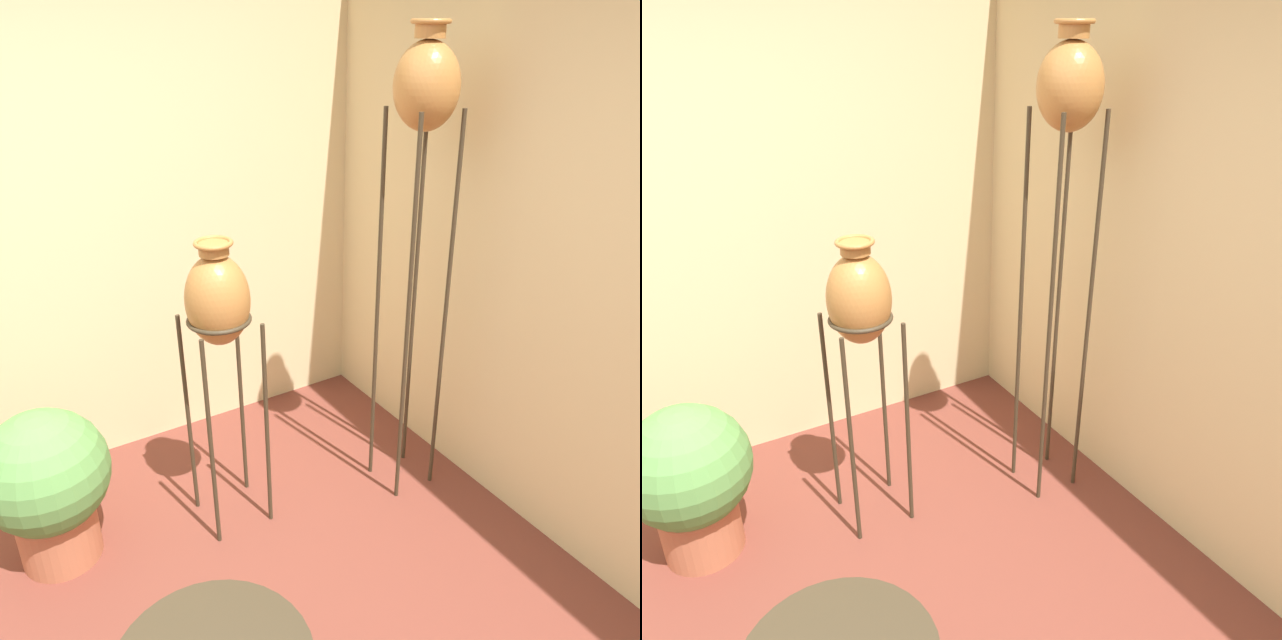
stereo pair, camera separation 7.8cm
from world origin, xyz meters
TOP-DOWN VIEW (x-y plane):
  - vase_stand_tall at (1.61, 0.88)m, footprint 0.27×0.27m
  - vase_stand_medium at (0.74, 1.09)m, footprint 0.29×0.29m
  - potted_plant at (-0.04, 1.25)m, footprint 0.54×0.54m

SIDE VIEW (x-z plane):
  - potted_plant at x=-0.04m, z-range 0.04..0.78m
  - vase_stand_medium at x=0.74m, z-range 0.42..1.83m
  - vase_stand_tall at x=1.61m, z-range 0.77..2.98m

